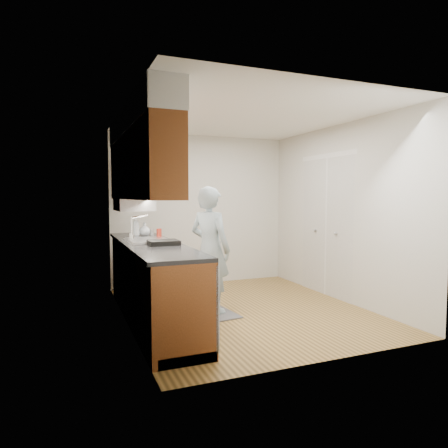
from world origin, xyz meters
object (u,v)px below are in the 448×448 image
soap_bottle_a (136,226)px  dish_rack (164,243)px  soap_bottle_c (145,229)px  person (210,241)px  soap_bottle_b (145,230)px  soda_can (159,233)px  steel_can (152,233)px

soap_bottle_a → dish_rack: (0.14, -1.05, -0.11)m
soap_bottle_a → soap_bottle_c: size_ratio=1.45×
person → soap_bottle_a: bearing=15.4°
dish_rack → soap_bottle_b: bearing=89.9°
soap_bottle_c → soda_can: 0.35m
soap_bottle_c → soap_bottle_b: bearing=47.3°
soap_bottle_a → steel_can: soap_bottle_a is taller
person → soda_can: person is taller
soap_bottle_a → soda_can: bearing=-49.4°
person → soda_can: 0.70m
soda_can → person: bearing=-36.7°
soap_bottle_b → soda_can: size_ratio=1.38×
soap_bottle_b → soda_can: bearing=-71.4°
soap_bottle_a → dish_rack: size_ratio=0.83×
soap_bottle_a → soap_bottle_b: 0.16m
person → dish_rack: 0.76m
soap_bottle_b → steel_can: bearing=-67.2°
soda_can → dish_rack: 0.76m
dish_rack → soap_bottle_c: bearing=90.6°
person → soap_bottle_b: (-0.67, 0.76, 0.11)m
dish_rack → soap_bottle_a: bearing=97.5°
soap_bottle_c → steel_can: bearing=-60.1°
soda_can → dish_rack: size_ratio=0.37×
person → dish_rack: bearing=83.2°
soda_can → soap_bottle_a: bearing=130.6°
soap_bottle_b → steel_can: (0.06, -0.14, -0.03)m
steel_can → dish_rack: steel_can is taller
soap_bottle_c → soda_can: (0.13, -0.33, -0.03)m
person → soap_bottle_c: size_ratio=9.47×
soda_can → steel_can: soda_can is taller
person → soap_bottle_c: person is taller
soap_bottle_a → steel_can: size_ratio=2.64×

